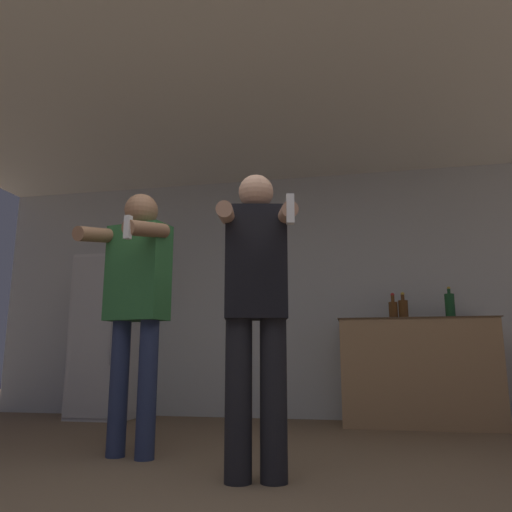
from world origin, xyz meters
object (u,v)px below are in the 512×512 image
person_woman_foreground (256,303)px  person_man_side (136,291)px  bottle_short_whiskey (450,306)px  bottle_green_wine (393,309)px  refrigerator (110,336)px  bottle_brown_liquor (403,309)px

person_woman_foreground → person_man_side: person_man_side is taller
bottle_short_whiskey → bottle_green_wine: size_ratio=1.19×
bottle_green_wine → person_man_side: (-1.74, -1.87, -0.02)m
refrigerator → person_man_side: person_man_side is taller
bottle_brown_liquor → person_man_side: 2.62m
bottle_brown_liquor → person_woman_foreground: person_woman_foreground is taller
bottle_short_whiskey → bottle_green_wine: bottle_short_whiskey is taller
person_woman_foreground → person_man_side: bearing=153.1°
bottle_short_whiskey → person_woman_foreground: size_ratio=0.19×
bottle_short_whiskey → bottle_green_wine: (-0.51, 0.00, -0.03)m
refrigerator → bottle_green_wine: 2.90m
bottle_green_wine → person_man_side: 2.56m
bottle_short_whiskey → bottle_brown_liquor: size_ratio=1.16×
person_woman_foreground → person_man_side: (-0.89, 0.45, 0.14)m
bottle_brown_liquor → person_man_side: bearing=-134.5°
bottle_short_whiskey → person_man_side: (-2.25, -1.87, -0.05)m
bottle_brown_liquor → person_woman_foreground: size_ratio=0.16×
bottle_brown_liquor → bottle_green_wine: (-0.09, 0.00, -0.00)m
refrigerator → bottle_brown_liquor: 2.99m
bottle_brown_liquor → bottle_green_wine: size_ratio=1.02×
bottle_short_whiskey → bottle_brown_liquor: bottle_short_whiskey is taller
bottle_green_wine → person_woman_foreground: size_ratio=0.16×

